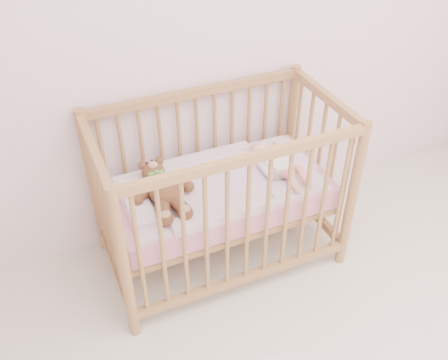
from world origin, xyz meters
TOP-DOWN VIEW (x-y plane):
  - wall_back at (0.00, 2.00)m, footprint 4.00×0.02m
  - crib at (-0.23, 1.60)m, footprint 1.36×0.76m
  - mattress at (-0.23, 1.60)m, footprint 1.22×0.62m
  - blanket at (-0.23, 1.60)m, footprint 1.10×0.58m
  - baby at (0.10, 1.58)m, footprint 0.33×0.52m
  - teddy_bear at (-0.57, 1.58)m, footprint 0.36×0.51m

SIDE VIEW (x-z plane):
  - mattress at x=-0.23m, z-range 0.42..0.55m
  - crib at x=-0.23m, z-range 0.00..1.00m
  - blanket at x=-0.23m, z-range 0.53..0.59m
  - baby at x=0.10m, z-range 0.58..0.69m
  - teddy_bear at x=-0.57m, z-range 0.57..0.72m
  - wall_back at x=0.00m, z-range 0.00..2.70m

